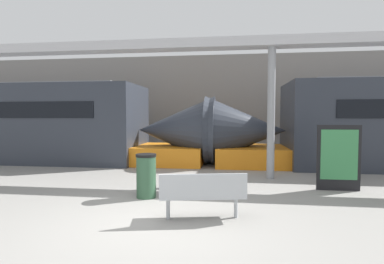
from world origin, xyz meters
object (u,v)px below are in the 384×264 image
Objects in this scene: trash_bin at (146,176)px; poster_board at (339,157)px; bench_near at (203,192)px; support_column_near at (271,113)px.

poster_board is at bearing 15.15° from trash_bin.
bench_near is at bearing -140.93° from poster_board.
poster_board reaches higher than trash_bin.
bench_near is at bearing -42.93° from trash_bin.
support_column_near is at bearing 39.01° from trash_bin.
support_column_near is at bearing 139.86° from poster_board.
trash_bin is (-1.43, 1.33, 0.00)m from bench_near.
support_column_near reaches higher than trash_bin.
trash_bin reaches higher than bench_near.
bench_near is 0.41× the size of support_column_near.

